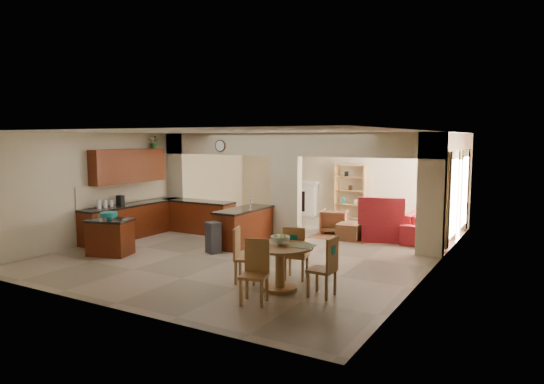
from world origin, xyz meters
The scene contains 39 objects.
floor centered at (0.00, 0.00, 0.00)m, with size 10.00×10.00×0.00m, color gray.
ceiling centered at (0.00, 0.00, 2.80)m, with size 10.00×10.00×0.00m, color white.
wall_back centered at (0.00, 5.00, 1.40)m, with size 8.00×8.00×0.00m, color #C1B28D.
wall_front centered at (0.00, -5.00, 1.40)m, with size 8.00×8.00×0.00m, color #C1B28D.
wall_left centered at (-4.00, 0.00, 1.40)m, with size 10.00×10.00×0.00m, color #C1B28D.
wall_right centered at (4.00, 0.00, 1.40)m, with size 10.00×10.00×0.00m, color #C1B28D.
partition_left_pier centered at (-3.70, 1.00, 1.40)m, with size 0.60×0.25×2.80m, color #C1B28D.
partition_center_pier centered at (0.00, 1.00, 1.10)m, with size 0.80×0.25×2.20m, color #C1B28D.
partition_right_pier centered at (3.70, 1.00, 1.40)m, with size 0.60×0.25×2.80m, color #C1B28D.
partition_header centered at (0.00, 1.00, 2.50)m, with size 8.00×0.25×0.60m, color #C1B28D.
kitchen_counter centered at (-3.26, -0.25, 0.46)m, with size 2.52×3.29×1.48m.
upper_cabinets centered at (-3.82, -0.80, 1.92)m, with size 0.35×2.40×0.90m, color #481408.
peninsula centered at (-0.60, -0.11, 0.46)m, with size 0.70×1.85×0.91m.
wall_clock centered at (-2.00, 0.85, 2.45)m, with size 0.34×0.34×0.03m, color #452F17.
rug centered at (1.20, 2.10, 0.01)m, with size 1.60×1.30×0.01m, color brown.
fireplace centered at (-1.60, 4.83, 0.61)m, with size 1.60×0.35×1.20m.
shelving_unit centered at (0.35, 4.82, 0.90)m, with size 1.00×0.32×1.80m, color olive.
window_a centered at (3.97, 2.30, 1.20)m, with size 0.02×0.90×1.90m, color white.
window_b centered at (3.97, 4.00, 1.20)m, with size 0.02×0.90×1.90m, color white.
glazed_door centered at (3.97, 3.15, 1.05)m, with size 0.02×0.70×2.10m, color white.
drape_a_left centered at (3.93, 1.70, 1.20)m, with size 0.10×0.28×2.30m, color #401E19.
drape_a_right centered at (3.93, 2.90, 1.20)m, with size 0.10×0.28×2.30m, color #401E19.
drape_b_left centered at (3.93, 3.40, 1.20)m, with size 0.10×0.28×2.30m, color #401E19.
drape_b_right centered at (3.93, 4.60, 1.20)m, with size 0.10×0.28×2.30m, color #401E19.
ceiling_fan centered at (1.50, 3.00, 2.56)m, with size 1.00×1.00×0.10m, color white.
kitchen_island centered at (-2.65, -2.55, 0.42)m, with size 1.10×0.92×0.82m.
teal_bowl centered at (-2.60, -2.60, 0.91)m, with size 0.37×0.37×0.18m, color #138481.
trash_can centered at (-0.72, -1.23, 0.33)m, with size 0.31×0.27×0.67m, color #2C2B2E.
dining_table centered at (1.97, -2.88, 0.52)m, with size 1.17×1.17×0.80m.
fruit_bowl centered at (1.94, -2.84, 0.89)m, with size 0.34×0.34×0.18m, color #79B727.
sofa centered at (3.30, 2.94, 0.36)m, with size 0.98×2.50×0.73m, color maroon.
chaise centered at (2.32, 2.19, 0.23)m, with size 1.16×0.95×0.46m, color maroon.
armchair centered at (0.79, 2.41, 0.33)m, with size 0.71×0.73×0.66m, color maroon.
ottoman centered at (1.48, 1.75, 0.21)m, with size 0.58×0.58×0.42m, color maroon.
plant centered at (-3.82, 0.19, 2.54)m, with size 0.31×0.27×0.35m, color #134913.
chair_north centered at (1.92, -2.22, 0.55)m, with size 0.50×0.50×1.02m.
chair_east centered at (2.83, -2.83, 0.55)m, with size 0.44×0.43×1.02m.
chair_south centered at (1.91, -3.61, 0.55)m, with size 0.52×0.52×1.02m.
chair_west centered at (1.14, -2.82, 0.55)m, with size 0.54×0.54×1.02m.
Camera 1 is at (5.97, -10.13, 2.65)m, focal length 32.00 mm.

